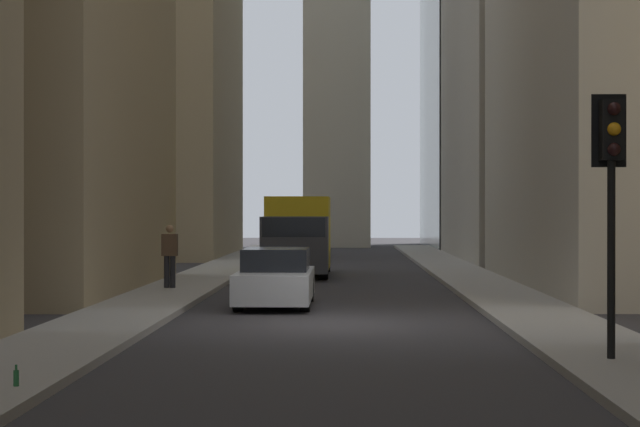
{
  "coord_description": "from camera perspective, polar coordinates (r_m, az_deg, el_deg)",
  "views": [
    {
      "loc": [
        -21.52,
        -0.32,
        2.35
      ],
      "look_at": [
        12.35,
        0.52,
        2.25
      ],
      "focal_mm": 58.45,
      "sensor_mm": 36.0,
      "label": 1
    }
  ],
  "objects": [
    {
      "name": "sedan_silver",
      "position": [
        25.6,
        -2.44,
        -3.61
      ],
      "size": [
        4.3,
        1.78,
        1.42
      ],
      "color": "#B7BABF",
      "rests_on": "ground_plane"
    },
    {
      "name": "ground_plane",
      "position": [
        21.65,
        0.56,
        -6.06
      ],
      "size": [
        135.0,
        135.0,
        0.0
      ],
      "primitive_type": "plane",
      "color": "#302D30"
    },
    {
      "name": "discarded_bottle",
      "position": [
        13.77,
        -16.3,
        -8.61
      ],
      "size": [
        0.07,
        0.07,
        0.27
      ],
      "color": "#236033",
      "rests_on": "sidewalk_right"
    },
    {
      "name": "pedestrian",
      "position": [
        30.03,
        -8.23,
        -2.17
      ],
      "size": [
        0.26,
        0.44,
        1.8
      ],
      "color": "black",
      "rests_on": "sidewalk_right"
    },
    {
      "name": "sidewalk_right",
      "position": [
        22.17,
        -11.2,
        -5.74
      ],
      "size": [
        90.0,
        2.2,
        0.14
      ],
      "primitive_type": "cube",
      "color": "gray",
      "rests_on": "ground_plane"
    },
    {
      "name": "sidewalk_left",
      "position": [
        22.04,
        12.4,
        -5.77
      ],
      "size": [
        90.0,
        2.2,
        0.14
      ],
      "primitive_type": "cube",
      "color": "gray",
      "rests_on": "ground_plane"
    },
    {
      "name": "delivery_truck",
      "position": [
        37.52,
        -1.21,
        -1.19
      ],
      "size": [
        6.46,
        2.25,
        2.84
      ],
      "color": "yellow",
      "rests_on": "ground_plane"
    },
    {
      "name": "traffic_light_foreground",
      "position": [
        16.11,
        15.67,
        2.66
      ],
      "size": [
        0.43,
        0.52,
        3.96
      ],
      "color": "black",
      "rests_on": "sidewalk_left"
    },
    {
      "name": "building_right_far",
      "position": [
        55.01,
        -10.23,
        10.6
      ],
      "size": [
        13.39,
        10.0,
        24.62
      ],
      "color": "#9E8966",
      "rests_on": "ground_plane"
    }
  ]
}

